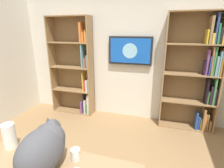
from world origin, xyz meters
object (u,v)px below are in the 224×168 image
object	(u,v)px
bookshelf_left	(199,74)
coffee_mug	(75,154)
wall_mounted_tv	(130,51)
cat	(44,147)
paper_towel_roll	(9,136)
bookshelf_right	(76,70)

from	to	relation	value
bookshelf_left	coffee_mug	world-z (taller)	bookshelf_left
wall_mounted_tv	bookshelf_left	bearing A→B (deg)	176.13
bookshelf_left	wall_mounted_tv	xyz separation A→B (m)	(1.23, -0.08, 0.34)
wall_mounted_tv	cat	xyz separation A→B (m)	(0.17, 2.39, -0.47)
paper_towel_roll	coffee_mug	bearing A→B (deg)	-177.73
bookshelf_right	paper_towel_roll	world-z (taller)	bookshelf_right
bookshelf_left	bookshelf_right	xyz separation A→B (m)	(2.35, -0.00, -0.09)
cat	coffee_mug	xyz separation A→B (m)	(-0.18, -0.14, -0.13)
wall_mounted_tv	cat	distance (m)	2.44
bookshelf_right	paper_towel_roll	xyz separation A→B (m)	(-0.49, 2.20, -0.10)
bookshelf_right	bookshelf_left	bearing A→B (deg)	179.88
paper_towel_roll	bookshelf_left	bearing A→B (deg)	-130.35
bookshelf_right	coffee_mug	xyz separation A→B (m)	(-1.13, 2.17, -0.17)
wall_mounted_tv	paper_towel_roll	xyz separation A→B (m)	(0.64, 2.28, -0.54)
bookshelf_left	coffee_mug	distance (m)	2.50
bookshelf_left	paper_towel_roll	bearing A→B (deg)	49.65
paper_towel_roll	cat	bearing A→B (deg)	166.43
wall_mounted_tv	cat	bearing A→B (deg)	85.81
bookshelf_left	cat	xyz separation A→B (m)	(1.40, 2.30, -0.13)
bookshelf_left	wall_mounted_tv	size ratio (longest dim) A/B	2.47
bookshelf_right	coffee_mug	distance (m)	2.46
wall_mounted_tv	paper_towel_roll	bearing A→B (deg)	74.41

